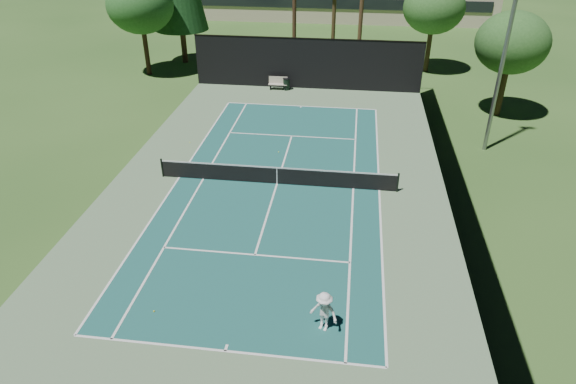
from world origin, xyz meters
name	(u,v)px	position (x,y,z in m)	size (l,w,h in m)	color
ground	(277,184)	(0.00, 0.00, 0.00)	(160.00, 160.00, 0.00)	#305720
apron_slab	(277,184)	(0.00, 0.00, 0.01)	(18.00, 32.00, 0.01)	#61805A
court_surface	(277,184)	(0.00, 0.00, 0.01)	(10.97, 23.77, 0.01)	#1B5852
court_lines	(277,184)	(0.00, 0.00, 0.02)	(11.07, 23.87, 0.01)	white
tennis_net	(277,175)	(0.00, 0.00, 0.56)	(12.90, 0.10, 1.10)	black
fence	(277,150)	(0.00, 0.06, 2.01)	(18.04, 32.05, 4.03)	black
player	(324,312)	(3.26, -10.38, 0.82)	(1.06, 0.61, 1.64)	white
tennis_ball_a	(154,311)	(-3.11, -10.35, 0.04)	(0.07, 0.07, 0.07)	gold
tennis_ball_b	(230,165)	(-3.04, 1.75, 0.04)	(0.08, 0.08, 0.08)	#B0CE2E
tennis_ball_c	(279,152)	(-0.49, 3.89, 0.04)	(0.07, 0.07, 0.07)	#CADE32
tennis_ball_d	(190,142)	(-6.25, 4.54, 0.03)	(0.06, 0.06, 0.06)	#CEDC32
park_bench	(278,83)	(-2.25, 15.44, 0.55)	(1.50, 0.45, 1.02)	beige
trash_bin	(286,84)	(-1.57, 15.43, 0.48)	(0.56, 0.56, 0.95)	black
decid_tree_a	(434,7)	(10.00, 22.00, 5.42)	(5.12, 5.12, 7.62)	#40301B
decid_tree_b	(512,43)	(14.00, 12.00, 5.08)	(4.80, 4.80, 7.14)	#48351E
decid_tree_c	(140,5)	(-14.00, 18.00, 5.76)	(5.44, 5.44, 8.09)	#422B1C
light_pole	(506,43)	(12.00, 6.00, 6.46)	(0.90, 0.25, 12.22)	gray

